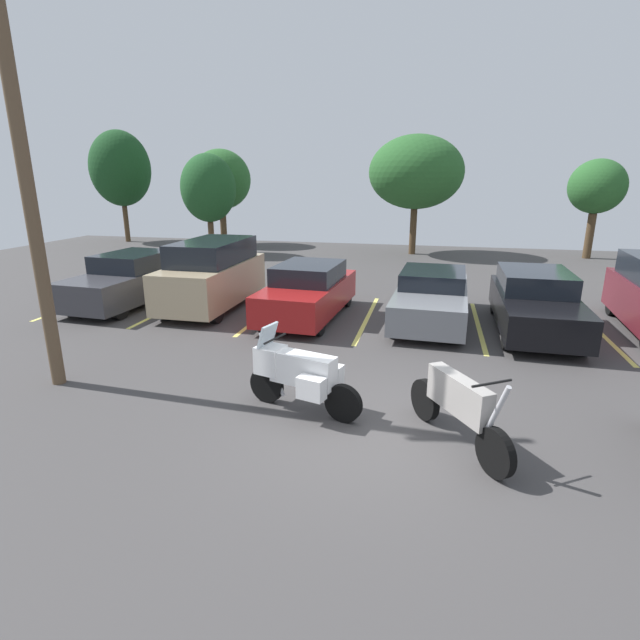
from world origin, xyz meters
TOP-DOWN VIEW (x-y plane):
  - ground at (0.00, 0.00)m, footprint 44.00×44.00m
  - motorcycle_touring at (-1.20, 0.46)m, footprint 2.08×1.02m
  - motorcycle_third at (1.36, -0.11)m, footprint 1.41×2.05m
  - parking_stripes at (-0.82, 6.26)m, footprint 18.04×4.78m
  - car_charcoal at (-8.21, 6.30)m, footprint 2.14×4.72m
  - car_tan at (-5.53, 6.45)m, footprint 1.79×4.39m
  - car_red at (-2.47, 6.04)m, footprint 2.03×4.46m
  - car_grey at (0.90, 6.43)m, footprint 2.05×4.80m
  - car_black at (3.48, 6.15)m, footprint 1.92×4.73m
  - utility_pole at (-6.02, 0.51)m, footprint 1.79×0.46m
  - tree_center_right at (-11.08, 19.84)m, footprint 3.34×3.34m
  - tree_far_left at (-17.40, 19.79)m, footprint 3.46×3.46m
  - tree_right at (8.19, 19.14)m, footprint 2.55×2.55m
  - tree_center_left at (-0.18, 18.63)m, footprint 4.64×4.64m
  - tree_center at (-10.16, 16.24)m, footprint 2.71×2.71m

SIDE VIEW (x-z plane):
  - ground at x=0.00m, z-range -0.10..0.00m
  - parking_stripes at x=-0.82m, z-range 0.00..0.01m
  - motorcycle_third at x=1.36m, z-range -0.05..1.28m
  - motorcycle_touring at x=-1.20m, z-range -0.05..1.39m
  - car_grey at x=0.90m, z-range -0.01..1.36m
  - car_red at x=-2.47m, z-range -0.02..1.49m
  - car_black at x=3.48m, z-range -0.01..1.50m
  - car_charcoal at x=-8.21m, z-range -0.03..1.53m
  - car_tan at x=-5.53m, z-range 0.00..2.02m
  - tree_center at x=-10.16m, z-range 0.80..5.73m
  - tree_right at x=8.19m, z-range 1.03..5.66m
  - tree_center_right at x=-11.08m, z-range 0.99..6.31m
  - tree_center_left at x=-0.18m, z-range 1.12..6.93m
  - tree_far_left at x=-17.40m, z-range 1.05..7.50m
  - utility_pole at x=-6.02m, z-range 0.18..9.20m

